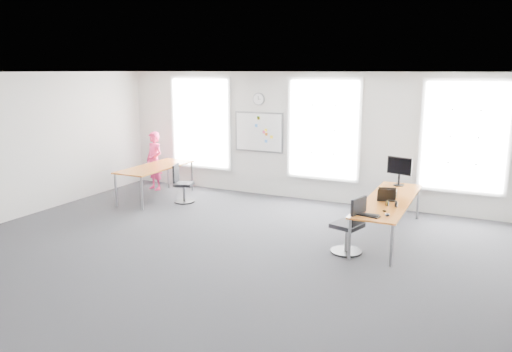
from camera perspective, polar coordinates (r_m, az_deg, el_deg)
The scene contains 22 objects.
floor at distance 8.53m, azimuth -2.94°, elevation -8.83°, with size 10.00×10.00×0.00m, color #242428.
ceiling at distance 7.98m, azimuth -3.17°, elevation 11.75°, with size 10.00×10.00×0.00m, color white.
wall_back at distance 11.75m, azimuth 6.36°, elevation 4.44°, with size 10.00×10.00×0.00m, color silver.
wall_front at distance 5.10m, azimuth -25.24°, elevation -6.69°, with size 10.00×10.00×0.00m, color silver.
wall_left at distance 11.37m, azimuth -25.80°, elevation 3.06°, with size 10.00×10.00×0.00m, color silver.
window_left at distance 12.99m, azimuth -6.32°, elevation 6.05°, with size 1.60×0.06×2.20m, color silver.
window_mid at distance 11.60m, azimuth 7.73°, elevation 5.30°, with size 1.60×0.06×2.20m, color silver.
window_right at distance 11.06m, azimuth 22.71°, elevation 4.16°, with size 1.60×0.06×2.20m, color silver.
desk_right at distance 9.46m, azimuth 14.93°, elevation -2.85°, with size 0.79×2.96×0.72m.
desk_left at distance 12.18m, azimuth -11.40°, elevation 0.81°, with size 0.86×2.14×0.78m.
chair_right at distance 8.54m, azimuth 10.70°, elevation -5.91°, with size 0.56×0.55×0.99m.
chair_left at distance 11.77m, azimuth -8.48°, elevation -1.10°, with size 0.51×0.51×0.89m.
person at distance 13.07m, azimuth -11.54°, elevation 1.71°, with size 0.55×0.36×1.50m, color #ED2F6C.
whiteboard at distance 12.22m, azimuth 0.31°, elevation 5.04°, with size 1.20×0.03×0.90m, color white.
wall_clock at distance 12.15m, azimuth 0.31°, elevation 8.79°, with size 0.30×0.30×0.04m, color gray.
keyboard at distance 8.30m, azimuth 12.54°, elevation -4.39°, with size 0.42×0.15×0.02m, color black.
mouse at distance 8.36m, azimuth 14.79°, elevation -4.30°, with size 0.08×0.12×0.05m, color black.
lens_cap at distance 8.63m, azimuth 14.47°, elevation -3.90°, with size 0.07×0.07×0.01m, color black.
headphones at distance 8.95m, azimuth 15.21°, elevation -3.05°, with size 0.19×0.10×0.11m.
laptop_sleeve at distance 9.22m, azimuth 14.70°, elevation -2.12°, with size 0.32×0.24×0.25m.
paper_stack at distance 9.68m, azimuth 14.84°, elevation -1.88°, with size 0.33×0.25×0.11m, color beige.
monitor at distance 10.52m, azimuth 16.08°, elevation 0.81°, with size 0.52×0.22×0.59m.
Camera 1 is at (3.83, -7.00, 3.04)m, focal length 35.00 mm.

